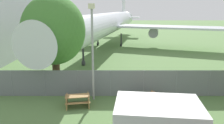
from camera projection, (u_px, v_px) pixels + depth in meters
name	position (u px, v px, depth m)	size (l,w,h in m)	color
perimeter_fence	(110.00, 83.00, 16.86)	(56.07, 0.07, 2.09)	slate
airplane	(107.00, 24.00, 37.45)	(37.95, 45.88, 11.35)	silver
picnic_bench_near_cabin	(77.00, 99.00, 15.30)	(1.91, 1.65, 0.76)	#A37A47
picnic_bench_open_grass	(145.00, 98.00, 15.51)	(2.03, 1.79, 0.76)	#A37A47
tree_left_of_cabin	(53.00, 31.00, 17.75)	(5.15, 5.15, 7.77)	#4C3823
light_mast	(92.00, 42.00, 15.44)	(0.44, 0.44, 7.01)	#99999E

